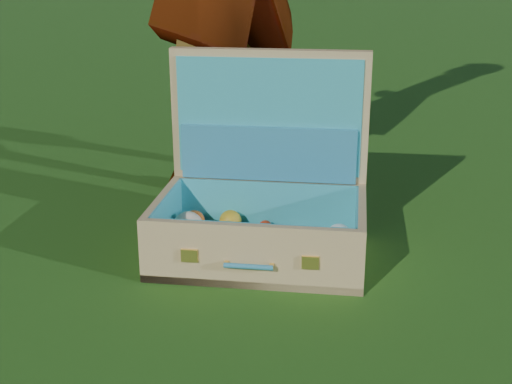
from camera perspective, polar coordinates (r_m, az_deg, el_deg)
name	(u,v)px	position (r m, az deg, el deg)	size (l,w,h in m)	color
ground	(209,288)	(1.73, -3.74, -7.70)	(60.00, 60.00, 0.00)	#215114
suitcase	(261,198)	(1.89, 0.38, -0.48)	(0.63, 0.52, 0.52)	tan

